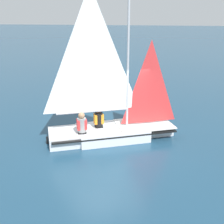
% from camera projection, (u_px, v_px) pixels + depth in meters
% --- Properties ---
extents(ground_plane, '(260.00, 260.00, 0.00)m').
position_uv_depth(ground_plane, '(112.00, 137.00, 10.44)').
color(ground_plane, navy).
extents(sailboat_main, '(4.68, 3.40, 5.36)m').
position_uv_depth(sailboat_main, '(110.00, 118.00, 10.18)').
color(sailboat_main, silver).
rests_on(sailboat_main, ground_plane).
extents(sailor_helm, '(0.42, 0.40, 1.16)m').
position_uv_depth(sailor_helm, '(99.00, 121.00, 10.27)').
color(sailor_helm, black).
rests_on(sailor_helm, ground_plane).
extents(sailor_crew, '(0.42, 0.40, 1.16)m').
position_uv_depth(sailor_crew, '(82.00, 127.00, 9.74)').
color(sailor_crew, black).
rests_on(sailor_crew, ground_plane).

